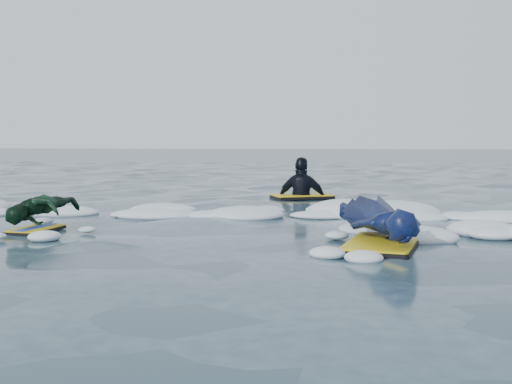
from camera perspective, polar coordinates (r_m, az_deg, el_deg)
ground at (r=7.46m, az=-3.94°, el=-3.68°), size 120.00×120.00×0.00m
foam_band at (r=8.47m, az=-2.64°, el=-2.66°), size 12.00×3.10×0.30m
prone_woman_unit at (r=6.65m, az=11.01°, el=-2.69°), size 1.01×1.89×0.47m
prone_child_unit at (r=8.08m, az=-18.46°, el=-1.74°), size 0.75×1.18×0.42m
waiting_rider_unit at (r=11.65m, az=4.11°, el=-0.82°), size 1.22×0.96×1.61m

